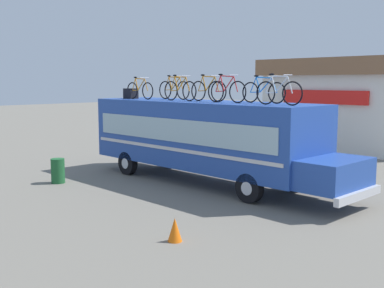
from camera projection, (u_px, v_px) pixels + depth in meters
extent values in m
plane|color=slate|center=(201.00, 181.00, 17.81)|extent=(120.00, 120.00, 0.00)
cube|color=#23479E|center=(201.00, 133.00, 17.58)|extent=(9.58, 2.58, 2.36)
cube|color=#23479E|center=(335.00, 174.00, 13.78)|extent=(1.37, 2.37, 0.86)
cube|color=#99B7C6|center=(174.00, 130.00, 16.65)|extent=(8.81, 0.04, 0.80)
cube|color=#99B7C6|center=(225.00, 126.00, 18.45)|extent=(8.81, 0.04, 0.80)
cube|color=silver|center=(174.00, 149.00, 16.74)|extent=(9.19, 0.03, 0.12)
cube|color=silver|center=(224.00, 143.00, 18.54)|extent=(9.19, 0.03, 0.12)
cube|color=silver|center=(358.00, 195.00, 13.32)|extent=(0.16, 2.45, 0.24)
cylinder|color=black|center=(249.00, 188.00, 14.64)|extent=(0.93, 0.28, 0.93)
cylinder|color=silver|center=(249.00, 188.00, 14.64)|extent=(0.42, 0.30, 0.42)
cylinder|color=black|center=(292.00, 177.00, 16.23)|extent=(0.93, 0.28, 0.93)
cylinder|color=silver|center=(292.00, 177.00, 16.23)|extent=(0.42, 0.30, 0.42)
cylinder|color=black|center=(128.00, 163.00, 19.07)|extent=(0.93, 0.28, 0.93)
cylinder|color=silver|center=(128.00, 163.00, 19.07)|extent=(0.42, 0.30, 0.42)
cylinder|color=black|center=(171.00, 157.00, 20.66)|extent=(0.93, 0.28, 0.93)
cylinder|color=silver|center=(171.00, 157.00, 20.66)|extent=(0.42, 0.30, 0.42)
cube|color=black|center=(131.00, 94.00, 19.88)|extent=(0.52, 0.41, 0.42)
torus|color=black|center=(132.00, 91.00, 19.63)|extent=(0.68, 0.04, 0.68)
torus|color=black|center=(148.00, 91.00, 18.92)|extent=(0.68, 0.04, 0.68)
cylinder|color=orange|center=(137.00, 84.00, 19.38)|extent=(0.19, 0.04, 0.49)
cylinder|color=orange|center=(141.00, 85.00, 19.17)|extent=(0.46, 0.04, 0.47)
cylinder|color=orange|center=(140.00, 79.00, 19.20)|extent=(0.60, 0.04, 0.07)
cylinder|color=orange|center=(135.00, 90.00, 19.49)|extent=(0.38, 0.03, 0.05)
cylinder|color=orange|center=(134.00, 84.00, 19.52)|extent=(0.25, 0.03, 0.51)
cylinder|color=orange|center=(146.00, 85.00, 18.95)|extent=(0.21, 0.03, 0.48)
cylinder|color=silver|center=(145.00, 78.00, 18.98)|extent=(0.03, 0.44, 0.03)
ellipsoid|color=black|center=(135.00, 77.00, 19.40)|extent=(0.20, 0.08, 0.06)
torus|color=black|center=(165.00, 90.00, 19.43)|extent=(0.73, 0.04, 0.73)
torus|color=black|center=(183.00, 90.00, 18.68)|extent=(0.73, 0.04, 0.73)
cylinder|color=orange|center=(170.00, 83.00, 19.17)|extent=(0.20, 0.04, 0.52)
cylinder|color=orange|center=(176.00, 84.00, 18.94)|extent=(0.50, 0.04, 0.50)
cylinder|color=orange|center=(174.00, 77.00, 18.97)|extent=(0.64, 0.04, 0.07)
cylinder|color=orange|center=(168.00, 90.00, 19.29)|extent=(0.41, 0.03, 0.05)
cylinder|color=orange|center=(167.00, 83.00, 19.32)|extent=(0.26, 0.03, 0.54)
cylinder|color=orange|center=(181.00, 84.00, 18.71)|extent=(0.22, 0.03, 0.51)
cylinder|color=silver|center=(180.00, 76.00, 18.74)|extent=(0.03, 0.44, 0.03)
ellipsoid|color=black|center=(169.00, 76.00, 19.19)|extent=(0.20, 0.08, 0.06)
torus|color=black|center=(171.00, 91.00, 18.04)|extent=(0.73, 0.04, 0.73)
torus|color=black|center=(189.00, 91.00, 17.33)|extent=(0.73, 0.04, 0.73)
cylinder|color=orange|center=(176.00, 83.00, 17.79)|extent=(0.20, 0.04, 0.52)
cylinder|color=orange|center=(182.00, 84.00, 17.58)|extent=(0.47, 0.04, 0.50)
cylinder|color=orange|center=(180.00, 77.00, 17.60)|extent=(0.61, 0.04, 0.07)
cylinder|color=orange|center=(174.00, 91.00, 17.90)|extent=(0.38, 0.03, 0.05)
cylinder|color=orange|center=(173.00, 84.00, 17.93)|extent=(0.25, 0.03, 0.54)
cylinder|color=orange|center=(188.00, 84.00, 17.36)|extent=(0.21, 0.03, 0.51)
cylinder|color=silver|center=(186.00, 76.00, 17.38)|extent=(0.03, 0.44, 0.03)
ellipsoid|color=black|center=(175.00, 75.00, 17.81)|extent=(0.20, 0.08, 0.06)
torus|color=black|center=(198.00, 91.00, 17.46)|extent=(0.74, 0.04, 0.74)
torus|color=black|center=(219.00, 91.00, 16.74)|extent=(0.74, 0.04, 0.74)
cylinder|color=orange|center=(204.00, 83.00, 17.21)|extent=(0.20, 0.04, 0.53)
cylinder|color=orange|center=(210.00, 84.00, 17.00)|extent=(0.47, 0.04, 0.51)
cylinder|color=orange|center=(209.00, 77.00, 17.02)|extent=(0.61, 0.04, 0.07)
cylinder|color=orange|center=(202.00, 91.00, 17.32)|extent=(0.38, 0.03, 0.05)
cylinder|color=orange|center=(200.00, 84.00, 17.35)|extent=(0.25, 0.03, 0.55)
cylinder|color=orange|center=(217.00, 84.00, 16.78)|extent=(0.21, 0.03, 0.51)
cylinder|color=silver|center=(215.00, 76.00, 16.80)|extent=(0.03, 0.44, 0.03)
ellipsoid|color=black|center=(203.00, 75.00, 17.23)|extent=(0.20, 0.08, 0.06)
torus|color=black|center=(216.00, 92.00, 16.50)|extent=(0.74, 0.04, 0.74)
torus|color=black|center=(238.00, 92.00, 15.79)|extent=(0.74, 0.04, 0.74)
cylinder|color=red|center=(222.00, 83.00, 16.25)|extent=(0.19, 0.04, 0.53)
cylinder|color=red|center=(229.00, 84.00, 16.04)|extent=(0.46, 0.04, 0.51)
cylinder|color=red|center=(227.00, 76.00, 16.06)|extent=(0.59, 0.04, 0.07)
cylinder|color=red|center=(220.00, 91.00, 16.36)|extent=(0.38, 0.03, 0.05)
cylinder|color=red|center=(218.00, 84.00, 16.38)|extent=(0.24, 0.03, 0.55)
cylinder|color=red|center=(236.00, 84.00, 15.82)|extent=(0.21, 0.03, 0.52)
cylinder|color=silver|center=(234.00, 75.00, 15.85)|extent=(0.03, 0.44, 0.03)
ellipsoid|color=black|center=(221.00, 75.00, 16.27)|extent=(0.20, 0.08, 0.06)
torus|color=black|center=(250.00, 92.00, 16.17)|extent=(0.70, 0.04, 0.70)
torus|color=black|center=(277.00, 93.00, 15.40)|extent=(0.70, 0.04, 0.70)
cylinder|color=#197FDB|center=(258.00, 84.00, 15.91)|extent=(0.21, 0.04, 0.50)
cylinder|color=#197FDB|center=(266.00, 85.00, 15.68)|extent=(0.50, 0.04, 0.48)
cylinder|color=#197FDB|center=(264.00, 78.00, 15.71)|extent=(0.66, 0.04, 0.07)
cylinder|color=#197FDB|center=(255.00, 92.00, 16.03)|extent=(0.42, 0.03, 0.05)
cylinder|color=#197FDB|center=(253.00, 85.00, 16.06)|extent=(0.27, 0.03, 0.52)
cylinder|color=#197FDB|center=(275.00, 85.00, 15.44)|extent=(0.23, 0.03, 0.49)
cylinder|color=silver|center=(272.00, 76.00, 15.47)|extent=(0.03, 0.44, 0.03)
ellipsoid|color=black|center=(256.00, 76.00, 15.93)|extent=(0.20, 0.08, 0.06)
torus|color=black|center=(266.00, 93.00, 14.88)|extent=(0.73, 0.04, 0.73)
torus|color=black|center=(292.00, 93.00, 14.18)|extent=(0.73, 0.04, 0.73)
cylinder|color=white|center=(274.00, 84.00, 14.63)|extent=(0.19, 0.04, 0.52)
cylinder|color=white|center=(282.00, 85.00, 14.42)|extent=(0.46, 0.04, 0.50)
cylinder|color=white|center=(280.00, 76.00, 14.45)|extent=(0.59, 0.04, 0.07)
cylinder|color=white|center=(271.00, 93.00, 14.74)|extent=(0.38, 0.03, 0.05)
cylinder|color=white|center=(269.00, 84.00, 14.77)|extent=(0.24, 0.03, 0.54)
cylinder|color=white|center=(290.00, 85.00, 14.21)|extent=(0.21, 0.03, 0.51)
cylinder|color=silver|center=(288.00, 75.00, 14.23)|extent=(0.03, 0.44, 0.03)
ellipsoid|color=black|center=(272.00, 74.00, 14.65)|extent=(0.20, 0.08, 0.06)
cube|color=silver|center=(358.00, 111.00, 27.29)|extent=(8.02, 7.46, 4.03)
cube|color=brown|center=(360.00, 68.00, 26.96)|extent=(8.66, 8.06, 0.89)
cube|color=red|center=(324.00, 97.00, 24.53)|extent=(4.81, 0.16, 0.70)
cylinder|color=#1E592D|center=(58.00, 171.00, 17.49)|extent=(0.49, 0.49, 0.90)
cone|color=orange|center=(175.00, 230.00, 11.12)|extent=(0.34, 0.34, 0.56)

